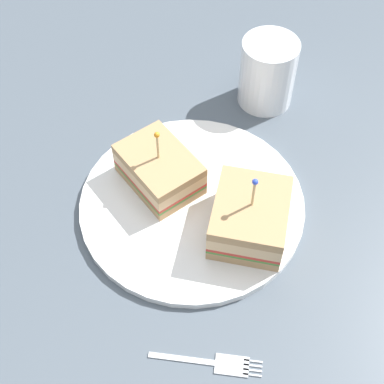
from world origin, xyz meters
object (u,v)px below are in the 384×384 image
(sandwich_half_back, at_px, (159,169))
(drink_glass, at_px, (267,75))
(sandwich_half_front, at_px, (250,217))
(fork, at_px, (218,363))
(plate, at_px, (192,204))

(sandwich_half_back, bearing_deg, drink_glass, -10.34)
(sandwich_half_front, distance_m, fork, 0.17)
(plate, xyz_separation_m, sandwich_half_back, (0.01, 0.05, 0.03))
(drink_glass, relative_size, fork, 0.87)
(sandwich_half_back, xyz_separation_m, drink_glass, (0.22, -0.04, 0.01))
(sandwich_half_front, distance_m, drink_glass, 0.24)
(sandwich_half_front, xyz_separation_m, sandwich_half_back, (0.01, 0.13, -0.00))
(plate, bearing_deg, drink_glass, 3.28)
(plate, height_order, sandwich_half_back, sandwich_half_back)
(plate, bearing_deg, fork, -140.32)
(sandwich_half_back, height_order, fork, sandwich_half_back)
(sandwich_half_front, bearing_deg, plate, 90.29)
(sandwich_half_back, relative_size, fork, 1.06)
(sandwich_half_front, relative_size, drink_glass, 1.23)
(fork, bearing_deg, drink_glass, 20.79)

